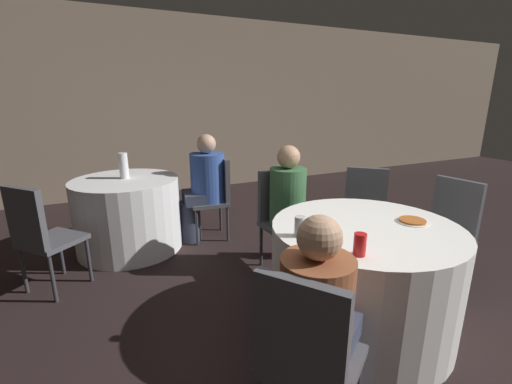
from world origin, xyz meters
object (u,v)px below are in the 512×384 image
table_far (128,214)px  bottle_far (124,166)px  chair_far_southwest (39,231)px  chair_near_southwest (306,352)px  table_near (362,277)px  chair_near_northeast (365,209)px  chair_near_east (448,225)px  chair_near_north (281,211)px  pizza_plate_near (412,221)px  soda_can_red (360,245)px  person_blue_shirt (203,187)px  person_green_jacket (292,212)px  chair_far_east (217,191)px  person_floral_shirt (320,326)px  soda_can_silver (300,226)px

table_far → bottle_far: bearing=79.9°
chair_far_southwest → chair_near_southwest: bearing=-11.6°
table_near → chair_near_northeast: (0.69, 0.76, 0.16)m
chair_near_east → chair_near_northeast: bearing=19.9°
chair_near_north → pizza_plate_near: chair_near_north is taller
chair_far_southwest → soda_can_red: bearing=2.2°
chair_near_northeast → chair_near_north: bearing=22.7°
chair_near_east → soda_can_red: chair_near_east is taller
chair_far_southwest → bottle_far: 1.04m
table_near → person_blue_shirt: size_ratio=1.05×
person_blue_shirt → person_green_jacket: bearing=-150.3°
table_near → person_blue_shirt: 2.03m
chair_far_east → person_green_jacket: bearing=-157.1°
table_far → person_blue_shirt: size_ratio=0.90×
chair_near_southwest → chair_far_southwest: 2.31m
table_near → table_far: size_ratio=1.16×
pizza_plate_near → chair_near_north: bearing=108.8°
person_blue_shirt → person_floral_shirt: (-0.17, -2.45, -0.05)m
table_near → chair_near_east: 1.04m
table_near → soda_can_silver: soda_can_silver is taller
table_near → pizza_plate_near: 0.51m
chair_near_east → chair_far_southwest: size_ratio=1.00×
person_floral_shirt → chair_near_southwest: bearing=-90.0°
chair_near_north → soda_can_red: chair_near_north is taller
bottle_far → table_near: bearing=-57.8°
table_near → chair_far_east: 1.98m
chair_near_southwest → person_green_jacket: bearing=116.1°
bottle_far → chair_near_north: bearing=-39.9°
person_blue_shirt → pizza_plate_near: (0.85, -2.03, 0.16)m
chair_far_southwest → person_blue_shirt: (1.49, 0.55, 0.06)m
chair_near_northeast → person_green_jacket: 0.75m
table_near → person_floral_shirt: person_floral_shirt is taller
table_near → chair_far_east: size_ratio=1.34×
chair_near_southwest → chair_far_southwest: same height
chair_near_northeast → chair_near_southwest: bearing=83.8°
chair_near_east → person_green_jacket: bearing=48.0°
table_far → chair_far_east: 0.96m
chair_near_north → chair_far_southwest: same height
person_blue_shirt → bottle_far: person_blue_shirt is taller
person_green_jacket → bottle_far: size_ratio=4.44×
table_near → chair_near_north: chair_near_north is taller
chair_near_east → soda_can_red: (-1.36, -0.46, 0.27)m
person_green_jacket → soda_can_silver: size_ratio=9.50×
chair_near_northeast → person_blue_shirt: (-1.22, 1.19, 0.06)m
person_blue_shirt → person_green_jacket: (0.48, -1.09, -0.02)m
chair_far_southwest → person_floral_shirt: person_floral_shirt is taller
chair_near_north → bottle_far: (-1.25, 1.05, 0.34)m
chair_near_southwest → chair_near_east: 2.00m
pizza_plate_near → chair_far_southwest: bearing=147.7°
chair_near_northeast → person_blue_shirt: size_ratio=0.78×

